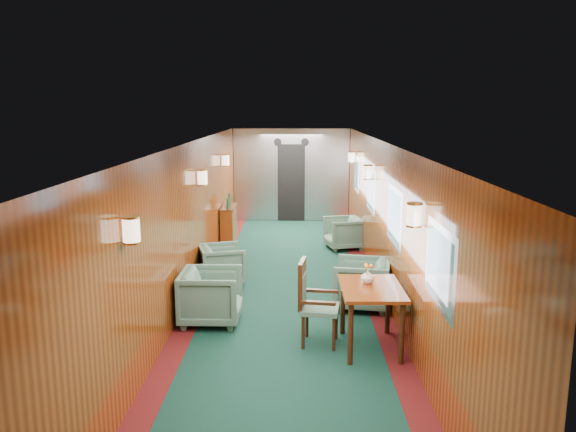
% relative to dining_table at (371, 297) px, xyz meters
% --- Properties ---
extents(room, '(12.00, 12.10, 2.40)m').
position_rel_dining_table_xyz_m(room, '(-1.05, 2.07, 0.97)').
color(room, '#0D3024').
rests_on(room, ground).
extents(bulkhead, '(2.98, 0.17, 2.39)m').
position_rel_dining_table_xyz_m(bulkhead, '(-1.05, 7.98, 0.52)').
color(bulkhead, '#AEB1B5').
rests_on(bulkhead, ground).
extents(windows_right, '(0.02, 8.60, 0.80)m').
position_rel_dining_table_xyz_m(windows_right, '(0.43, 2.32, 0.79)').
color(windows_right, silver).
rests_on(windows_right, ground).
extents(wall_sconces, '(2.97, 7.97, 0.25)m').
position_rel_dining_table_xyz_m(wall_sconces, '(-1.05, 2.64, 1.13)').
color(wall_sconces, beige).
rests_on(wall_sconces, ground).
extents(dining_table, '(0.75, 1.06, 0.79)m').
position_rel_dining_table_xyz_m(dining_table, '(0.00, 0.00, 0.00)').
color(dining_table, maroon).
rests_on(dining_table, ground).
extents(side_chair, '(0.54, 0.56, 1.07)m').
position_rel_dining_table_xyz_m(side_chair, '(-0.71, 0.13, -0.08)').
color(side_chair, '#1C4236').
rests_on(side_chair, ground).
extents(credenza, '(0.29, 0.90, 1.09)m').
position_rel_dining_table_xyz_m(credenza, '(-2.39, 5.46, -0.24)').
color(credenza, maroon).
rests_on(credenza, ground).
extents(flower_vase, '(0.21, 0.21, 0.17)m').
position_rel_dining_table_xyz_m(flower_vase, '(-0.03, 0.14, 0.21)').
color(flower_vase, silver).
rests_on(flower_vase, dining_table).
extents(armchair_left_near, '(0.82, 0.80, 0.75)m').
position_rel_dining_table_xyz_m(armchair_left_near, '(-2.08, 0.81, -0.29)').
color(armchair_left_near, '#1C4236').
rests_on(armchair_left_near, ground).
extents(armchair_left_far, '(0.90, 0.89, 0.66)m').
position_rel_dining_table_xyz_m(armchair_left_far, '(-2.16, 2.55, -0.33)').
color(armchair_left_far, '#1C4236').
rests_on(armchair_left_far, ground).
extents(armchair_right_near, '(0.92, 0.91, 0.73)m').
position_rel_dining_table_xyz_m(armchair_right_near, '(0.05, 1.43, -0.30)').
color(armchair_right_near, '#1C4236').
rests_on(armchair_right_near, ground).
extents(armchair_right_far, '(0.88, 0.87, 0.67)m').
position_rel_dining_table_xyz_m(armchair_right_far, '(0.07, 4.97, -0.33)').
color(armchair_right_far, '#1C4236').
rests_on(armchair_right_far, ground).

